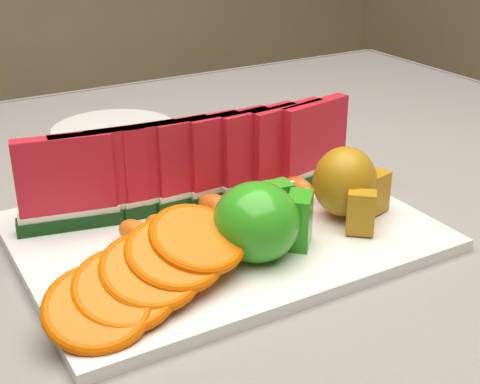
{
  "coord_description": "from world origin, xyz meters",
  "views": [
    {
      "loc": [
        -0.23,
        -0.62,
        1.09
      ],
      "look_at": [
        0.08,
        -0.1,
        0.81
      ],
      "focal_mm": 50.0,
      "sensor_mm": 36.0,
      "label": 1
    }
  ],
  "objects_px": {
    "apple_cluster": "(262,221)",
    "platter": "(222,231)",
    "side_plate": "(114,131)",
    "pear_cluster": "(348,184)"
  },
  "relations": [
    {
      "from": "apple_cluster",
      "to": "platter",
      "type": "bearing_deg",
      "value": 96.81
    },
    {
      "from": "platter",
      "to": "apple_cluster",
      "type": "height_order",
      "value": "apple_cluster"
    },
    {
      "from": "platter",
      "to": "apple_cluster",
      "type": "distance_m",
      "value": 0.07
    },
    {
      "from": "side_plate",
      "to": "pear_cluster",
      "type": "bearing_deg",
      "value": -75.1
    },
    {
      "from": "platter",
      "to": "side_plate",
      "type": "bearing_deg",
      "value": 87.55
    },
    {
      "from": "apple_cluster",
      "to": "pear_cluster",
      "type": "xyz_separation_m",
      "value": [
        0.11,
        0.02,
        0.01
      ]
    },
    {
      "from": "apple_cluster",
      "to": "side_plate",
      "type": "xyz_separation_m",
      "value": [
        0.01,
        0.42,
        -0.04
      ]
    },
    {
      "from": "platter",
      "to": "pear_cluster",
      "type": "bearing_deg",
      "value": -20.95
    },
    {
      "from": "apple_cluster",
      "to": "pear_cluster",
      "type": "height_order",
      "value": "pear_cluster"
    },
    {
      "from": "platter",
      "to": "pear_cluster",
      "type": "xyz_separation_m",
      "value": [
        0.12,
        -0.05,
        0.04
      ]
    }
  ]
}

